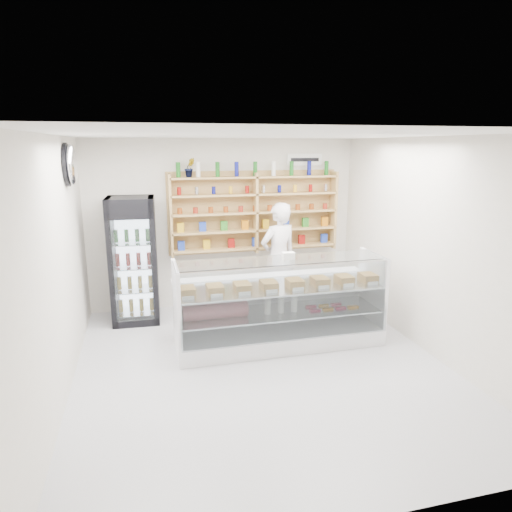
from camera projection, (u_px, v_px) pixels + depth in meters
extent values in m
plane|color=#B2B2B7|center=(262.00, 367.00, 5.68)|extent=(5.00, 5.00, 0.00)
plane|color=white|center=(263.00, 135.00, 5.02)|extent=(5.00, 5.00, 0.00)
plane|color=silver|center=(224.00, 224.00, 7.70)|extent=(4.50, 0.00, 4.50)
plane|color=silver|center=(362.00, 347.00, 2.99)|extent=(4.50, 0.00, 4.50)
plane|color=silver|center=(57.00, 271.00, 4.81)|extent=(0.00, 5.00, 5.00)
plane|color=silver|center=(431.00, 248.00, 5.89)|extent=(0.00, 5.00, 5.00)
cube|color=white|center=(279.00, 336.00, 6.30)|extent=(2.81, 0.80, 0.23)
cube|color=white|center=(272.00, 300.00, 6.55)|extent=(2.81, 0.05, 0.59)
cube|color=silver|center=(280.00, 312.00, 6.21)|extent=(2.70, 0.70, 0.02)
cube|color=silver|center=(280.00, 288.00, 6.13)|extent=(2.76, 0.73, 0.02)
cube|color=silver|center=(289.00, 304.00, 5.79)|extent=(2.76, 0.11, 0.98)
cube|color=silver|center=(281.00, 260.00, 6.00)|extent=(2.76, 0.56, 0.01)
imported|color=silver|center=(278.00, 258.00, 7.41)|extent=(0.76, 0.62, 1.81)
cube|color=black|center=(134.00, 260.00, 6.99)|extent=(0.73, 0.71, 1.94)
cube|color=#260434|center=(131.00, 210.00, 6.50)|extent=(0.69, 0.06, 0.27)
cube|color=silver|center=(135.00, 271.00, 6.70)|extent=(0.59, 0.04, 1.53)
cube|color=tan|center=(171.00, 216.00, 7.29)|extent=(0.04, 0.28, 1.33)
cube|color=tan|center=(255.00, 213.00, 7.63)|extent=(0.04, 0.28, 1.33)
cube|color=tan|center=(333.00, 210.00, 7.96)|extent=(0.04, 0.28, 1.33)
cube|color=tan|center=(255.00, 247.00, 7.77)|extent=(2.80, 0.28, 0.03)
cube|color=tan|center=(255.00, 230.00, 7.70)|extent=(2.80, 0.28, 0.03)
cube|color=tan|center=(255.00, 212.00, 7.62)|extent=(2.80, 0.28, 0.03)
cube|color=tan|center=(255.00, 194.00, 7.55)|extent=(2.80, 0.28, 0.03)
cube|color=tan|center=(255.00, 177.00, 7.49)|extent=(2.80, 0.28, 0.03)
imported|color=#1E6626|center=(190.00, 168.00, 7.19)|extent=(0.19, 0.16, 0.30)
ellipsoid|color=silver|center=(71.00, 165.00, 5.71)|extent=(0.15, 0.50, 0.50)
cube|color=white|center=(305.00, 160.00, 7.76)|extent=(0.62, 0.03, 0.20)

